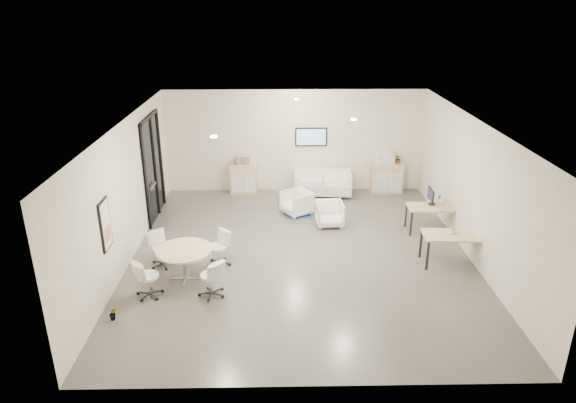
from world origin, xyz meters
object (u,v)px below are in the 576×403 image
(desk_front, at_px, (453,237))
(round_table, at_px, (184,253))
(armchair_left, at_px, (297,202))
(armchair_right, at_px, (330,213))
(loveseat, at_px, (323,184))
(sideboard_right, at_px, (387,178))
(desk_rear, at_px, (433,209))
(sideboard_left, at_px, (243,179))

(desk_front, distance_m, round_table, 6.07)
(armchair_left, relative_size, desk_front, 0.53)
(armchair_left, bearing_deg, armchair_right, 15.01)
(loveseat, relative_size, desk_front, 1.28)
(armchair_left, bearing_deg, sideboard_right, 88.56)
(armchair_left, height_order, desk_rear, armchair_left)
(sideboard_left, bearing_deg, armchair_left, -47.44)
(desk_rear, bearing_deg, desk_front, -89.64)
(loveseat, distance_m, desk_rear, 3.83)
(loveseat, distance_m, armchair_left, 1.78)
(armchair_right, bearing_deg, desk_front, -43.38)
(loveseat, xyz_separation_m, desk_front, (2.62, -4.52, 0.29))
(sideboard_left, bearing_deg, round_table, -99.89)
(sideboard_left, height_order, loveseat, sideboard_left)
(armchair_left, bearing_deg, desk_front, 17.21)
(desk_rear, xyz_separation_m, desk_front, (-0.03, -1.77, 0.03))
(armchair_right, bearing_deg, sideboard_right, 47.55)
(loveseat, relative_size, desk_rear, 1.36)
(sideboard_left, relative_size, round_table, 0.77)
(sideboard_left, height_order, round_table, sideboard_left)
(sideboard_right, bearing_deg, loveseat, -174.78)
(loveseat, distance_m, armchair_right, 2.35)
(sideboard_left, distance_m, armchair_right, 3.55)
(desk_rear, bearing_deg, armchair_right, 172.54)
(sideboard_right, distance_m, armchair_left, 3.38)
(sideboard_right, bearing_deg, armchair_right, -128.79)
(sideboard_left, xyz_separation_m, desk_front, (5.10, -4.73, 0.19))
(sideboard_left, bearing_deg, desk_rear, -30.01)
(loveseat, bearing_deg, desk_front, -55.30)
(loveseat, relative_size, armchair_left, 2.43)
(loveseat, relative_size, armchair_right, 2.50)
(armchair_right, bearing_deg, round_table, -144.03)
(armchair_right, xyz_separation_m, round_table, (-3.41, -2.83, 0.29))
(sideboard_left, distance_m, round_table, 5.46)
(desk_rear, bearing_deg, armchair_left, 162.38)
(armchair_left, xyz_separation_m, desk_front, (3.49, -2.98, 0.28))
(sideboard_left, xyz_separation_m, desk_rear, (5.13, -2.96, 0.16))
(armchair_left, height_order, armchair_right, armchair_left)
(desk_front, bearing_deg, sideboard_right, 100.23)
(armchair_left, distance_m, desk_rear, 3.73)
(loveseat, bearing_deg, round_table, -118.79)
(desk_front, height_order, round_table, round_table)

